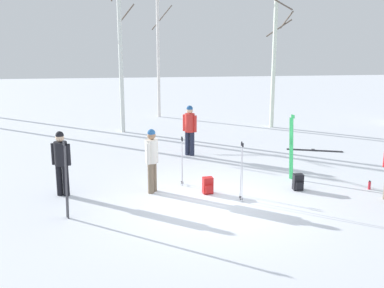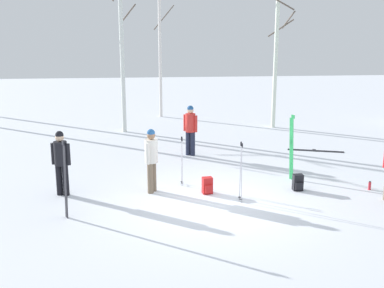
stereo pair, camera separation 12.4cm
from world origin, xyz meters
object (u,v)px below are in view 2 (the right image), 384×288
(ski_pair_planted_1, at_px, (291,148))
(ski_poles_1, at_px, (241,170))
(ski_poles_0, at_px, (182,160))
(backpack_0, at_px, (207,186))
(ski_pair_lying_0, at_px, (315,151))
(birch_tree_4, at_px, (276,59))
(person_2, at_px, (190,127))
(backpack_1, at_px, (298,183))
(person_0, at_px, (151,156))
(water_bottle_0, at_px, (370,186))
(ski_pair_planted_2, at_px, (65,181))
(birch_tree_2, at_px, (121,32))
(birch_tree_3, at_px, (160,38))
(person_1, at_px, (61,159))

(ski_pair_planted_1, relative_size, ski_poles_1, 1.24)
(ski_poles_0, height_order, backpack_0, ski_poles_0)
(ski_pair_lying_0, distance_m, birch_tree_4, 5.08)
(person_2, xyz_separation_m, ski_pair_lying_0, (4.46, 0.12, -0.97))
(backpack_1, bearing_deg, person_0, 176.44)
(water_bottle_0, bearing_deg, ski_poles_1, -172.39)
(ski_poles_1, bearing_deg, ski_pair_planted_2, -169.88)
(person_2, bearing_deg, backpack_0, -88.73)
(ski_poles_0, xyz_separation_m, birch_tree_2, (-1.86, 7.07, 3.33))
(ski_pair_lying_0, relative_size, birch_tree_4, 0.34)
(backpack_1, bearing_deg, ski_poles_0, 166.23)
(ski_poles_0, height_order, birch_tree_2, birch_tree_2)
(person_0, bearing_deg, birch_tree_4, 55.52)
(ski_pair_planted_1, relative_size, birch_tree_3, 0.25)
(ski_pair_lying_0, distance_m, backpack_1, 4.42)
(ski_pair_planted_1, distance_m, ski_poles_0, 3.16)
(ski_poles_0, bearing_deg, birch_tree_3, 91.24)
(birch_tree_4, bearing_deg, ski_pair_planted_2, -127.79)
(ski_pair_planted_1, distance_m, birch_tree_3, 11.02)
(person_0, xyz_separation_m, birch_tree_4, (5.40, 7.86, 1.97))
(ski_pair_planted_2, bearing_deg, backpack_1, 13.33)
(ski_pair_planted_2, relative_size, birch_tree_2, 0.23)
(person_0, distance_m, ski_poles_0, 1.01)
(person_1, bearing_deg, birch_tree_3, 74.85)
(person_2, relative_size, ski_pair_lying_0, 0.90)
(ski_pair_planted_1, bearing_deg, backpack_0, -158.71)
(ski_poles_0, bearing_deg, ski_pair_planted_1, 3.99)
(person_2, height_order, birch_tree_2, birch_tree_2)
(ski_pair_planted_1, distance_m, ski_poles_1, 2.41)
(ski_pair_planted_2, distance_m, backpack_1, 6.07)
(person_2, distance_m, ski_pair_planted_1, 3.90)
(person_1, xyz_separation_m, birch_tree_3, (2.94, 10.85, 2.77))
(person_0, height_order, backpack_1, person_0)
(ski_pair_planted_1, xyz_separation_m, birch_tree_2, (-5.00, 6.85, 3.12))
(ski_poles_1, xyz_separation_m, birch_tree_3, (-1.59, 11.73, 2.94))
(birch_tree_3, xyz_separation_m, birch_tree_4, (4.78, -2.98, -0.81))
(person_0, bearing_deg, person_1, -179.76)
(ski_pair_planted_1, bearing_deg, person_2, 132.24)
(person_0, height_order, backpack_0, person_0)
(ski_pair_planted_2, distance_m, water_bottle_0, 7.95)
(ski_pair_lying_0, bearing_deg, ski_poles_1, -127.98)
(ski_pair_lying_0, bearing_deg, ski_pair_planted_1, -121.36)
(backpack_1, bearing_deg, person_1, 177.86)
(ski_pair_planted_2, relative_size, birch_tree_3, 0.25)
(ski_pair_planted_2, xyz_separation_m, backpack_1, (5.87, 1.39, -0.70))
(person_0, distance_m, backpack_0, 1.66)
(ski_pair_planted_2, bearing_deg, ski_pair_planted_1, 21.65)
(ski_pair_planted_1, bearing_deg, birch_tree_3, 108.45)
(ski_poles_0, relative_size, birch_tree_4, 0.24)
(ski_poles_1, xyz_separation_m, birch_tree_2, (-3.23, 8.47, 3.25))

